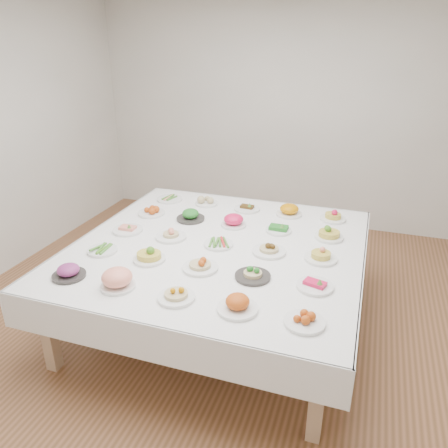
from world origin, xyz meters
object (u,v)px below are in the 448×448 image
(dish_0, at_px, (68,269))
(dish_12, at_px, (218,243))
(dish_24, at_px, (333,214))
(display_table, at_px, (218,252))

(dish_0, height_order, dish_12, dish_0)
(dish_12, height_order, dish_24, dish_24)
(display_table, xyz_separation_m, dish_12, (0.00, -0.01, 0.09))
(display_table, xyz_separation_m, dish_0, (-0.85, -0.84, 0.13))
(display_table, height_order, dish_0, dish_0)
(dish_0, bearing_deg, dish_12, 44.46)
(dish_0, distance_m, dish_24, 2.40)
(display_table, relative_size, dish_0, 9.97)
(display_table, distance_m, dish_0, 1.20)
(dish_0, distance_m, dish_12, 1.19)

